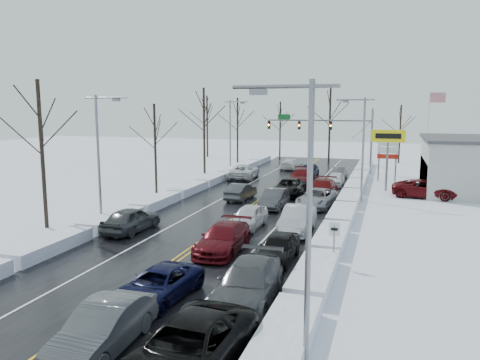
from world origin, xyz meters
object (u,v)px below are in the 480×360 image
(flagpole, at_px, (429,126))
(oncoming_car_0, at_px, (241,199))
(traffic_signal_mast, at_px, (330,129))
(tires_plus_sign, at_px, (388,140))

(flagpole, bearing_deg, oncoming_car_0, -126.93)
(traffic_signal_mast, xyz_separation_m, oncoming_car_0, (-5.23, -20.55, -5.48))
(flagpole, height_order, oncoming_car_0, flagpole)
(traffic_signal_mast, bearing_deg, tires_plus_sign, -59.54)
(traffic_signal_mast, relative_size, tires_plus_sign, 2.21)
(flagpole, bearing_deg, traffic_signal_mast, -170.27)
(traffic_signal_mast, distance_m, tires_plus_sign, 13.92)
(traffic_signal_mast, relative_size, flagpole, 1.33)
(flagpole, distance_m, oncoming_car_0, 28.84)
(tires_plus_sign, bearing_deg, traffic_signal_mast, 120.46)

